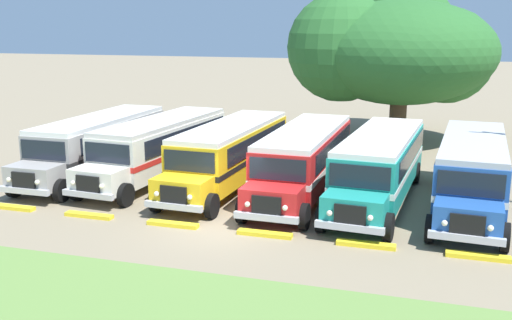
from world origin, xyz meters
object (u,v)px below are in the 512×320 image
object	(u,v)px
parked_bus_slot_3	(304,157)
parked_bus_slot_5	(472,169)
parked_bus_slot_0	(98,142)
parked_bus_slot_2	(230,151)
broad_shade_tree	(397,49)
parked_bus_slot_1	(160,145)
parked_bus_slot_4	(380,164)

from	to	relation	value
parked_bus_slot_3	parked_bus_slot_5	size ratio (longest dim) A/B	0.99
parked_bus_slot_0	parked_bus_slot_2	size ratio (longest dim) A/B	1.00
parked_bus_slot_5	broad_shade_tree	xyz separation A→B (m)	(-4.13, 13.83, 4.27)
parked_bus_slot_2	parked_bus_slot_5	world-z (taller)	same
parked_bus_slot_2	parked_bus_slot_3	world-z (taller)	same
parked_bus_slot_0	parked_bus_slot_1	xyz separation A→B (m)	(3.30, 0.26, 0.00)
parked_bus_slot_1	parked_bus_slot_2	size ratio (longest dim) A/B	1.01
parked_bus_slot_0	parked_bus_slot_3	bearing A→B (deg)	88.11
parked_bus_slot_2	parked_bus_slot_4	bearing A→B (deg)	88.80
parked_bus_slot_3	broad_shade_tree	xyz separation A→B (m)	(2.91, 13.70, 4.27)
parked_bus_slot_5	parked_bus_slot_3	bearing A→B (deg)	-87.36
parked_bus_slot_0	parked_bus_slot_2	bearing A→B (deg)	89.04
parked_bus_slot_0	broad_shade_tree	xyz separation A→B (m)	(13.56, 13.31, 4.27)
parked_bus_slot_0	parked_bus_slot_5	distance (m)	17.70
parked_bus_slot_4	parked_bus_slot_0	bearing A→B (deg)	-88.14
parked_bus_slot_1	parked_bus_slot_4	bearing A→B (deg)	90.02
parked_bus_slot_1	parked_bus_slot_3	size ratio (longest dim) A/B	1.01
parked_bus_slot_3	parked_bus_slot_5	xyz separation A→B (m)	(7.04, -0.13, 0.00)
parked_bus_slot_0	broad_shade_tree	distance (m)	19.48
parked_bus_slot_0	parked_bus_slot_4	bearing A→B (deg)	87.78
parked_bus_slot_4	parked_bus_slot_5	size ratio (longest dim) A/B	1.00
parked_bus_slot_0	parked_bus_slot_1	world-z (taller)	same
parked_bus_slot_2	parked_bus_slot_3	size ratio (longest dim) A/B	1.00
parked_bus_slot_5	broad_shade_tree	distance (m)	15.05
parked_bus_slot_1	parked_bus_slot_3	world-z (taller)	same
parked_bus_slot_0	parked_bus_slot_1	bearing A→B (deg)	94.67
parked_bus_slot_2	parked_bus_slot_0	bearing A→B (deg)	-88.65
parked_bus_slot_3	parked_bus_slot_4	world-z (taller)	same
parked_bus_slot_2	parked_bus_slot_5	size ratio (longest dim) A/B	1.00
broad_shade_tree	parked_bus_slot_2	bearing A→B (deg)	-115.74
parked_bus_slot_5	parked_bus_slot_0	bearing A→B (deg)	-88.00
parked_bus_slot_4	parked_bus_slot_3	bearing A→B (deg)	-89.20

